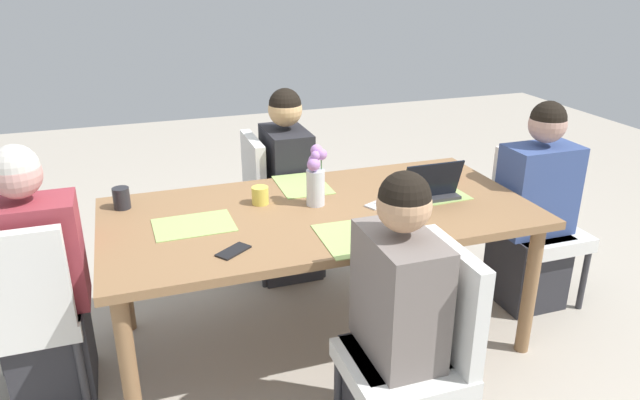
# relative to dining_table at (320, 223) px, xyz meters

# --- Properties ---
(ground_plane) EXTENTS (10.00, 10.00, 0.00)m
(ground_plane) POSITION_rel_dining_table_xyz_m (0.00, 0.00, -0.68)
(ground_plane) COLOR #B2A899
(dining_table) EXTENTS (2.07, 1.02, 0.75)m
(dining_table) POSITION_rel_dining_table_xyz_m (0.00, 0.00, 0.00)
(dining_table) COLOR olive
(dining_table) RESTS_ON ground_plane
(chair_head_right_left_near) EXTENTS (0.44, 0.44, 0.90)m
(chair_head_right_left_near) POSITION_rel_dining_table_xyz_m (1.33, 0.06, -0.18)
(chair_head_right_left_near) COLOR silver
(chair_head_right_left_near) RESTS_ON ground_plane
(person_head_right_left_near) EXTENTS (0.40, 0.36, 1.19)m
(person_head_right_left_near) POSITION_rel_dining_table_xyz_m (1.27, -0.02, -0.15)
(person_head_right_left_near) COLOR #2D2D33
(person_head_right_left_near) RESTS_ON ground_plane
(chair_far_left_mid) EXTENTS (0.44, 0.44, 0.90)m
(chair_far_left_mid) POSITION_rel_dining_table_xyz_m (-0.03, 0.82, -0.18)
(chair_far_left_mid) COLOR silver
(chair_far_left_mid) RESTS_ON ground_plane
(person_far_left_mid) EXTENTS (0.36, 0.40, 1.19)m
(person_far_left_mid) POSITION_rel_dining_table_xyz_m (0.04, 0.76, -0.15)
(person_far_left_mid) COLOR #2D2D33
(person_far_left_mid) RESTS_ON ground_plane
(chair_near_left_far) EXTENTS (0.44, 0.44, 0.90)m
(chair_near_left_far) POSITION_rel_dining_table_xyz_m (0.12, -0.84, -0.18)
(chair_near_left_far) COLOR silver
(chair_near_left_far) RESTS_ON ground_plane
(person_near_left_far) EXTENTS (0.36, 0.40, 1.19)m
(person_near_left_far) POSITION_rel_dining_table_xyz_m (0.05, -0.78, -0.15)
(person_near_left_far) COLOR #2D2D33
(person_near_left_far) RESTS_ON ground_plane
(chair_head_left_right_near) EXTENTS (0.44, 0.44, 0.90)m
(chair_head_left_right_near) POSITION_rel_dining_table_xyz_m (-1.35, -0.05, -0.18)
(chair_head_left_right_near) COLOR silver
(chair_head_left_right_near) RESTS_ON ground_plane
(person_head_left_right_near) EXTENTS (0.40, 0.36, 1.19)m
(person_head_left_right_near) POSITION_rel_dining_table_xyz_m (-1.29, 0.02, -0.15)
(person_head_left_right_near) COLOR #2D2D33
(person_head_left_right_near) RESTS_ON ground_plane
(flower_vase) EXTENTS (0.11, 0.11, 0.30)m
(flower_vase) POSITION_rel_dining_table_xyz_m (0.00, 0.07, 0.22)
(flower_vase) COLOR silver
(flower_vase) RESTS_ON dining_table
(placemat_head_right_left_near) EXTENTS (0.37, 0.28, 0.00)m
(placemat_head_right_left_near) POSITION_rel_dining_table_xyz_m (0.60, -0.01, 0.07)
(placemat_head_right_left_near) COLOR #9EBC66
(placemat_head_right_left_near) RESTS_ON dining_table
(placemat_far_left_mid) EXTENTS (0.27, 0.37, 0.00)m
(placemat_far_left_mid) POSITION_rel_dining_table_xyz_m (0.02, 0.35, 0.07)
(placemat_far_left_mid) COLOR #9EBC66
(placemat_far_left_mid) RESTS_ON dining_table
(placemat_near_left_far) EXTENTS (0.27, 0.37, 0.00)m
(placemat_near_left_far) POSITION_rel_dining_table_xyz_m (0.02, -0.35, 0.07)
(placemat_near_left_far) COLOR #9EBC66
(placemat_near_left_far) RESTS_ON dining_table
(placemat_head_left_right_near) EXTENTS (0.37, 0.27, 0.00)m
(placemat_head_left_right_near) POSITION_rel_dining_table_xyz_m (-0.61, 0.01, 0.07)
(placemat_head_left_right_near) COLOR #9EBC66
(placemat_head_left_right_near) RESTS_ON dining_table
(laptop_head_right_left_near) EXTENTS (0.32, 0.22, 0.21)m
(laptop_head_right_left_near) POSITION_rel_dining_table_xyz_m (0.56, -0.03, 0.12)
(laptop_head_right_left_near) COLOR #38383D
(laptop_head_right_left_near) RESTS_ON dining_table
(coffee_mug_near_left) EXTENTS (0.07, 0.07, 0.08)m
(coffee_mug_near_left) POSITION_rel_dining_table_xyz_m (0.82, 0.19, 0.11)
(coffee_mug_near_left) COLOR #AD3D38
(coffee_mug_near_left) RESTS_ON dining_table
(coffee_mug_near_right) EXTENTS (0.08, 0.08, 0.11)m
(coffee_mug_near_right) POSITION_rel_dining_table_xyz_m (-0.91, 0.33, 0.13)
(coffee_mug_near_right) COLOR #232328
(coffee_mug_near_right) RESTS_ON dining_table
(coffee_mug_centre_left) EXTENTS (0.08, 0.08, 0.09)m
(coffee_mug_centre_left) POSITION_rel_dining_table_xyz_m (-0.26, 0.17, 0.12)
(coffee_mug_centre_left) COLOR #DBC64C
(coffee_mug_centre_left) RESTS_ON dining_table
(phone_black) EXTENTS (0.16, 0.15, 0.01)m
(phone_black) POSITION_rel_dining_table_xyz_m (-0.49, -0.31, 0.08)
(phone_black) COLOR black
(phone_black) RESTS_ON dining_table
(phone_silver) EXTENTS (0.17, 0.13, 0.01)m
(phone_silver) POSITION_rel_dining_table_xyz_m (0.30, -0.04, 0.08)
(phone_silver) COLOR silver
(phone_silver) RESTS_ON dining_table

